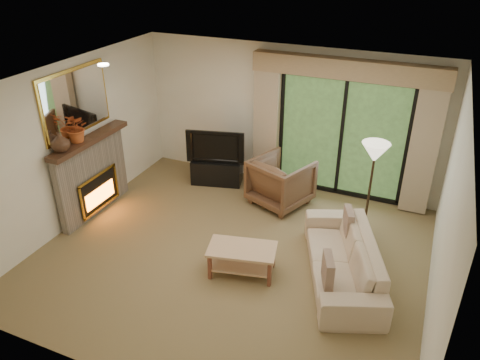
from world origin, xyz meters
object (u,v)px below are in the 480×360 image
at_px(media_console, 217,171).
at_px(sofa, 343,258).
at_px(armchair, 281,182).
at_px(coffee_table, 242,260).

distance_m(media_console, sofa, 3.34).
relative_size(armchair, sofa, 0.43).
height_order(sofa, coffee_table, sofa).
height_order(media_console, armchair, armchair).
xyz_separation_m(armchair, coffee_table, (0.14, -2.04, -0.21)).
xyz_separation_m(media_console, sofa, (2.80, -1.83, 0.08)).
height_order(armchair, sofa, armchair).
height_order(media_console, sofa, sofa).
bearing_deg(armchair, coffee_table, 115.43).
bearing_deg(armchair, sofa, 153.91).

